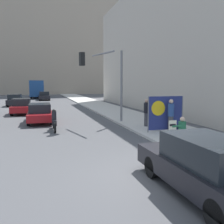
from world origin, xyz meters
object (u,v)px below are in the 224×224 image
at_px(pedestrian_behind, 146,112).
at_px(city_bus_on_road, 37,88).
at_px(seated_protester, 183,129).
at_px(car_on_road_midblock, 22,106).
at_px(car_on_road_far_lane, 44,96).
at_px(protest_banner, 165,113).
at_px(parked_car_curbside, 206,167).
at_px(traffic_light_pole, 106,73).
at_px(jogger_on_sidewalk, 171,115).
at_px(car_on_road_distant, 15,100).
at_px(car_on_road_nearest, 40,113).
at_px(motorcycle_on_road, 54,121).

relative_size(pedestrian_behind, city_bus_on_road, 0.17).
xyz_separation_m(seated_protester, car_on_road_midblock, (-7.74, 14.81, -0.04)).
xyz_separation_m(pedestrian_behind, car_on_road_far_lane, (-5.62, 29.72, -0.27)).
bearing_deg(city_bus_on_road, protest_banner, -79.74).
distance_m(parked_car_curbside, car_on_road_far_lane, 39.01).
height_order(traffic_light_pole, car_on_road_far_lane, traffic_light_pole).
distance_m(jogger_on_sidewalk, car_on_road_distant, 23.64).
xyz_separation_m(protest_banner, city_bus_on_road, (-7.14, 39.44, 0.76)).
relative_size(pedestrian_behind, traffic_light_pole, 0.34).
distance_m(traffic_light_pole, car_on_road_nearest, 5.66).
height_order(seated_protester, pedestrian_behind, pedestrian_behind).
xyz_separation_m(jogger_on_sidewalk, protest_banner, (-0.19, 0.28, 0.11)).
distance_m(jogger_on_sidewalk, pedestrian_behind, 2.23).
distance_m(pedestrian_behind, traffic_light_pole, 3.88).
xyz_separation_m(pedestrian_behind, car_on_road_midblock, (-8.00, 10.27, -0.29)).
distance_m(car_on_road_nearest, car_on_road_far_lane, 25.35).
bearing_deg(car_on_road_far_lane, car_on_road_midblock, -96.99).
bearing_deg(parked_car_curbside, pedestrian_behind, 74.84).
distance_m(pedestrian_behind, car_on_road_midblock, 13.02).
bearing_deg(car_on_road_distant, car_on_road_nearest, -78.73).
xyz_separation_m(jogger_on_sidewalk, parked_car_curbside, (-2.96, -6.99, -0.33)).
bearing_deg(protest_banner, car_on_road_nearest, 136.82).
xyz_separation_m(car_on_road_nearest, motorcycle_on_road, (0.81, -3.53, -0.14)).
xyz_separation_m(protest_banner, car_on_road_far_lane, (-5.90, 31.61, -0.44)).
relative_size(car_on_road_nearest, car_on_road_far_lane, 0.99).
bearing_deg(car_on_road_far_lane, protest_banner, -79.43).
distance_m(parked_car_curbside, car_on_road_distant, 29.30).
xyz_separation_m(jogger_on_sidewalk, city_bus_on_road, (-7.33, 39.72, 0.87)).
relative_size(seated_protester, parked_car_curbside, 0.25).
bearing_deg(car_on_road_nearest, car_on_road_far_lane, 88.22).
bearing_deg(traffic_light_pole, protest_banner, -60.49).
distance_m(jogger_on_sidewalk, car_on_road_far_lane, 32.47).
bearing_deg(parked_car_curbside, car_on_road_distant, 103.61).
relative_size(car_on_road_midblock, motorcycle_on_road, 1.97).
relative_size(jogger_on_sidewalk, car_on_road_far_lane, 0.40).
xyz_separation_m(protest_banner, car_on_road_nearest, (-6.69, 6.28, -0.48)).
height_order(protest_banner, traffic_light_pole, traffic_light_pole).
height_order(car_on_road_nearest, city_bus_on_road, city_bus_on_road).
relative_size(protest_banner, car_on_road_distant, 0.52).
bearing_deg(seated_protester, city_bus_on_road, 97.57).
relative_size(car_on_road_midblock, car_on_road_far_lane, 0.95).
bearing_deg(pedestrian_behind, city_bus_on_road, -35.72).
relative_size(seated_protester, city_bus_on_road, 0.11).
bearing_deg(protest_banner, jogger_on_sidewalk, -56.45).
distance_m(traffic_light_pole, car_on_road_far_lane, 27.92).
relative_size(pedestrian_behind, parked_car_curbside, 0.36).
height_order(pedestrian_behind, traffic_light_pole, traffic_light_pole).
bearing_deg(traffic_light_pole, car_on_road_distant, 113.24).
xyz_separation_m(seated_protester, protest_banner, (0.55, 2.65, 0.42)).
bearing_deg(motorcycle_on_road, car_on_road_nearest, 102.92).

